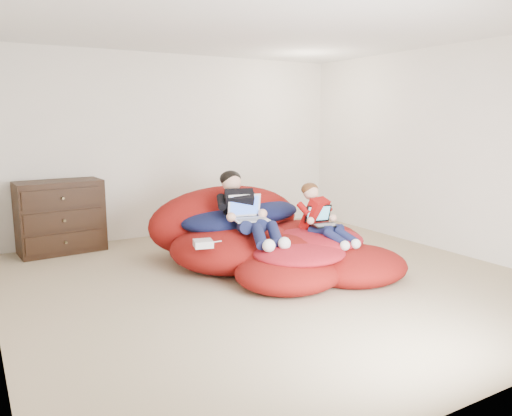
{
  "coord_description": "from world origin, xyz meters",
  "views": [
    {
      "loc": [
        -2.6,
        -4.15,
        1.62
      ],
      "look_at": [
        -0.0,
        0.31,
        0.7
      ],
      "focal_mm": 35.0,
      "sensor_mm": 36.0,
      "label": 1
    }
  ],
  "objects_px": {
    "older_boy": "(244,208)",
    "beanbag_pile": "(267,240)",
    "laptop_white": "(248,213)",
    "laptop_black": "(322,220)",
    "dresser": "(60,217)",
    "younger_boy": "(321,214)"
  },
  "relations": [
    {
      "from": "laptop_black",
      "to": "dresser",
      "type": "bearing_deg",
      "value": 137.07
    },
    {
      "from": "beanbag_pile",
      "to": "laptop_white",
      "type": "xyz_separation_m",
      "value": [
        -0.32,
        -0.12,
        0.36
      ]
    },
    {
      "from": "older_boy",
      "to": "laptop_black",
      "type": "xyz_separation_m",
      "value": [
        0.74,
        -0.42,
        -0.14
      ]
    },
    {
      "from": "dresser",
      "to": "younger_boy",
      "type": "xyz_separation_m",
      "value": [
        2.34,
        -2.15,
        0.16
      ]
    },
    {
      "from": "beanbag_pile",
      "to": "laptop_black",
      "type": "distance_m",
      "value": 0.67
    },
    {
      "from": "older_boy",
      "to": "beanbag_pile",
      "type": "bearing_deg",
      "value": 5.14
    },
    {
      "from": "laptop_white",
      "to": "dresser",
      "type": "bearing_deg",
      "value": 130.91
    },
    {
      "from": "older_boy",
      "to": "laptop_white",
      "type": "bearing_deg",
      "value": -90.0
    },
    {
      "from": "beanbag_pile",
      "to": "older_boy",
      "type": "bearing_deg",
      "value": -174.86
    },
    {
      "from": "beanbag_pile",
      "to": "younger_boy",
      "type": "bearing_deg",
      "value": -44.59
    },
    {
      "from": "dresser",
      "to": "older_boy",
      "type": "xyz_separation_m",
      "value": [
        1.6,
        -1.76,
        0.24
      ]
    },
    {
      "from": "older_boy",
      "to": "younger_boy",
      "type": "distance_m",
      "value": 0.84
    },
    {
      "from": "younger_boy",
      "to": "beanbag_pile",
      "type": "bearing_deg",
      "value": 135.41
    },
    {
      "from": "dresser",
      "to": "beanbag_pile",
      "type": "distance_m",
      "value": 2.59
    },
    {
      "from": "dresser",
      "to": "younger_boy",
      "type": "distance_m",
      "value": 3.18
    },
    {
      "from": "beanbag_pile",
      "to": "younger_boy",
      "type": "distance_m",
      "value": 0.68
    },
    {
      "from": "laptop_white",
      "to": "laptop_black",
      "type": "distance_m",
      "value": 0.81
    },
    {
      "from": "dresser",
      "to": "beanbag_pile",
      "type": "bearing_deg",
      "value": -42.03
    },
    {
      "from": "laptop_black",
      "to": "older_boy",
      "type": "bearing_deg",
      "value": 150.35
    },
    {
      "from": "beanbag_pile",
      "to": "laptop_white",
      "type": "height_order",
      "value": "same"
    },
    {
      "from": "laptop_white",
      "to": "beanbag_pile",
      "type": "bearing_deg",
      "value": 20.84
    },
    {
      "from": "older_boy",
      "to": "laptop_black",
      "type": "relative_size",
      "value": 3.53
    }
  ]
}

